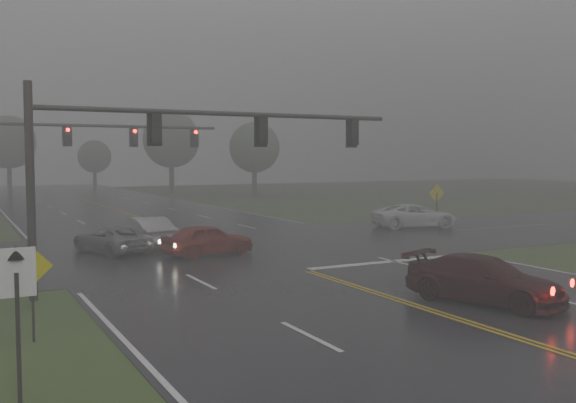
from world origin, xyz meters
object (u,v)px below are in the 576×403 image
sedan_red (208,256)px  pickup_white (415,228)px  sedan_maroon (484,303)px  sedan_silver (144,247)px  signal_gantry_near (162,147)px  signal_gantry_far (71,147)px  car_grey (111,253)px

sedan_red → pickup_white: pickup_white is taller
sedan_maroon → sedan_silver: sedan_silver is taller
sedan_maroon → sedan_silver: 18.18m
signal_gantry_near → sedan_silver: bearing=78.5°
pickup_white → signal_gantry_far: bearing=84.4°
sedan_silver → signal_gantry_near: 11.45m
sedan_silver → sedan_maroon: bearing=101.8°
sedan_red → sedan_silver: 4.50m
sedan_red → pickup_white: 16.60m
sedan_silver → signal_gantry_far: 9.33m
sedan_maroon → signal_gantry_near: bearing=119.1°
sedan_silver → signal_gantry_near: size_ratio=0.34×
sedan_silver → pickup_white: size_ratio=0.86×
sedan_silver → pickup_white: sedan_silver is taller
signal_gantry_far → signal_gantry_near: bearing=-89.4°
car_grey → signal_gantry_near: 10.22m
car_grey → pickup_white: 19.72m
sedan_silver → signal_gantry_far: bearing=-80.9°
sedan_red → signal_gantry_near: size_ratio=0.31×
sedan_silver → car_grey: (-1.90, -1.17, 0.00)m
signal_gantry_near → signal_gantry_far: size_ratio=1.03×
sedan_red → signal_gantry_far: (-4.08, 11.60, 5.09)m
sedan_maroon → sedan_red: bearing=87.8°
car_grey → signal_gantry_far: bearing=-106.4°
pickup_white → signal_gantry_near: size_ratio=0.40×
pickup_white → signal_gantry_near: 23.09m
pickup_white → sedan_silver: bearing=105.4°
sedan_red → pickup_white: bearing=-81.2°
sedan_red → car_grey: 4.76m
sedan_maroon → signal_gantry_near: signal_gantry_near is taller
sedan_silver → signal_gantry_near: signal_gantry_near is taller
signal_gantry_near → signal_gantry_far: 17.65m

